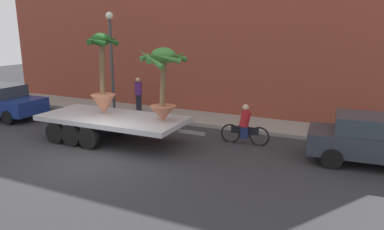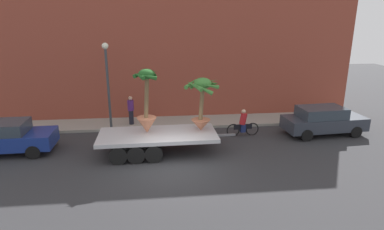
{
  "view_description": "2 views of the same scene",
  "coord_description": "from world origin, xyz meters",
  "px_view_note": "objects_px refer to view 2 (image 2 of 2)",
  "views": [
    {
      "loc": [
        7.65,
        -8.57,
        4.18
      ],
      "look_at": [
        2.57,
        2.06,
        1.29
      ],
      "focal_mm": 32.82,
      "sensor_mm": 36.0,
      "label": 1
    },
    {
      "loc": [
        -0.54,
        -12.83,
        6.28
      ],
      "look_at": [
        1.09,
        2.44,
        1.63
      ],
      "focal_mm": 30.23,
      "sensor_mm": 36.0,
      "label": 2
    }
  ],
  "objects_px": {
    "cyclist": "(243,124)",
    "parked_car": "(323,120)",
    "potted_palm_rear": "(202,101)",
    "potted_palm_middle": "(147,105)",
    "flatbed_trailer": "(153,138)",
    "pedestrian_near_gate": "(131,110)",
    "trailing_car": "(5,137)",
    "street_lamp": "(107,75)"
  },
  "relations": [
    {
      "from": "parked_car",
      "to": "street_lamp",
      "type": "xyz_separation_m",
      "value": [
        -11.81,
        1.99,
        2.4
      ]
    },
    {
      "from": "potted_palm_rear",
      "to": "cyclist",
      "type": "height_order",
      "value": "potted_palm_rear"
    },
    {
      "from": "flatbed_trailer",
      "to": "potted_palm_middle",
      "type": "distance_m",
      "value": 1.59
    },
    {
      "from": "street_lamp",
      "to": "pedestrian_near_gate",
      "type": "bearing_deg",
      "value": 24.93
    },
    {
      "from": "potted_palm_rear",
      "to": "street_lamp",
      "type": "bearing_deg",
      "value": 145.27
    },
    {
      "from": "trailing_car",
      "to": "street_lamp",
      "type": "relative_size",
      "value": 0.91
    },
    {
      "from": "cyclist",
      "to": "trailing_car",
      "type": "height_order",
      "value": "trailing_car"
    },
    {
      "from": "pedestrian_near_gate",
      "to": "trailing_car",
      "type": "bearing_deg",
      "value": -149.01
    },
    {
      "from": "cyclist",
      "to": "pedestrian_near_gate",
      "type": "xyz_separation_m",
      "value": [
        -6.22,
        2.26,
        0.37
      ]
    },
    {
      "from": "trailing_car",
      "to": "pedestrian_near_gate",
      "type": "relative_size",
      "value": 2.56
    },
    {
      "from": "parked_car",
      "to": "pedestrian_near_gate",
      "type": "height_order",
      "value": "pedestrian_near_gate"
    },
    {
      "from": "trailing_car",
      "to": "street_lamp",
      "type": "bearing_deg",
      "value": 32.39
    },
    {
      "from": "cyclist",
      "to": "parked_car",
      "type": "distance_m",
      "value": 4.47
    },
    {
      "from": "potted_palm_rear",
      "to": "cyclist",
      "type": "distance_m",
      "value": 3.48
    },
    {
      "from": "potted_palm_middle",
      "to": "parked_car",
      "type": "relative_size",
      "value": 0.67
    },
    {
      "from": "flatbed_trailer",
      "to": "pedestrian_near_gate",
      "type": "distance_m",
      "value": 4.31
    },
    {
      "from": "cyclist",
      "to": "street_lamp",
      "type": "distance_m",
      "value": 7.97
    },
    {
      "from": "trailing_car",
      "to": "street_lamp",
      "type": "height_order",
      "value": "street_lamp"
    },
    {
      "from": "flatbed_trailer",
      "to": "parked_car",
      "type": "xyz_separation_m",
      "value": [
        9.37,
        1.58,
        0.06
      ]
    },
    {
      "from": "street_lamp",
      "to": "potted_palm_middle",
      "type": "bearing_deg",
      "value": -56.91
    },
    {
      "from": "cyclist",
      "to": "parked_car",
      "type": "bearing_deg",
      "value": -3.33
    },
    {
      "from": "potted_palm_rear",
      "to": "trailing_car",
      "type": "height_order",
      "value": "potted_palm_rear"
    },
    {
      "from": "potted_palm_middle",
      "to": "flatbed_trailer",
      "type": "bearing_deg",
      "value": -35.8
    },
    {
      "from": "potted_palm_rear",
      "to": "trailing_car",
      "type": "xyz_separation_m",
      "value": [
        -9.37,
        0.47,
        -1.62
      ]
    },
    {
      "from": "cyclist",
      "to": "street_lamp",
      "type": "height_order",
      "value": "street_lamp"
    },
    {
      "from": "cyclist",
      "to": "street_lamp",
      "type": "xyz_separation_m",
      "value": [
        -7.35,
        1.73,
        2.56
      ]
    },
    {
      "from": "potted_palm_middle",
      "to": "trailing_car",
      "type": "xyz_separation_m",
      "value": [
        -6.76,
        0.53,
        -1.5
      ]
    },
    {
      "from": "pedestrian_near_gate",
      "to": "potted_palm_middle",
      "type": "bearing_deg",
      "value": -74.5
    },
    {
      "from": "cyclist",
      "to": "potted_palm_middle",
      "type": "bearing_deg",
      "value": -161.89
    },
    {
      "from": "potted_palm_rear",
      "to": "potted_palm_middle",
      "type": "distance_m",
      "value": 2.61
    },
    {
      "from": "potted_palm_rear",
      "to": "parked_car",
      "type": "bearing_deg",
      "value": 10.99
    },
    {
      "from": "cyclist",
      "to": "pedestrian_near_gate",
      "type": "bearing_deg",
      "value": 160.06
    },
    {
      "from": "flatbed_trailer",
      "to": "potted_palm_middle",
      "type": "height_order",
      "value": "potted_palm_middle"
    },
    {
      "from": "pedestrian_near_gate",
      "to": "street_lamp",
      "type": "relative_size",
      "value": 0.35
    },
    {
      "from": "flatbed_trailer",
      "to": "potted_palm_middle",
      "type": "bearing_deg",
      "value": 144.2
    },
    {
      "from": "cyclist",
      "to": "street_lamp",
      "type": "bearing_deg",
      "value": 166.75
    },
    {
      "from": "cyclist",
      "to": "parked_car",
      "type": "xyz_separation_m",
      "value": [
        4.46,
        -0.26,
        0.16
      ]
    },
    {
      "from": "potted_palm_middle",
      "to": "trailing_car",
      "type": "bearing_deg",
      "value": 175.54
    },
    {
      "from": "cyclist",
      "to": "flatbed_trailer",
      "type": "bearing_deg",
      "value": -159.44
    },
    {
      "from": "flatbed_trailer",
      "to": "trailing_car",
      "type": "relative_size",
      "value": 1.51
    },
    {
      "from": "potted_palm_middle",
      "to": "pedestrian_near_gate",
      "type": "xyz_separation_m",
      "value": [
        -1.09,
        3.93,
        -1.29
      ]
    },
    {
      "from": "flatbed_trailer",
      "to": "pedestrian_near_gate",
      "type": "xyz_separation_m",
      "value": [
        -1.31,
        4.09,
        0.28
      ]
    }
  ]
}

